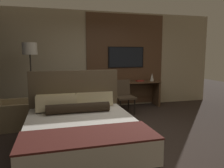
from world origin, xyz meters
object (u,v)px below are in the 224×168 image
at_px(vase_short, 104,77).
at_px(bed, 81,132).
at_px(tv, 126,57).
at_px(floor_lamp, 30,55).
at_px(desk_chair, 123,94).
at_px(book, 140,81).
at_px(desk, 128,90).
at_px(armchair_by_window, 10,115).
at_px(vase_tall, 152,77).

bearing_deg(vase_short, bed, -110.67).
distance_m(tv, floor_lamp, 2.76).
distance_m(desk_chair, book, 0.96).
bearing_deg(tv, desk, -90.00).
bearing_deg(floor_lamp, book, 10.20).
xyz_separation_m(armchair_by_window, book, (3.44, 1.07, 0.51)).
xyz_separation_m(bed, book, (2.12, 2.69, 0.44)).
relative_size(tv, floor_lamp, 0.60).
bearing_deg(desk_chair, vase_short, 111.97).
height_order(floor_lamp, book, floor_lamp).
relative_size(bed, armchair_by_window, 2.41).
bearing_deg(desk_chair, tv, 62.01).
xyz_separation_m(desk, vase_tall, (0.76, -0.04, 0.36)).
relative_size(tv, book, 4.84).
height_order(bed, desk, bed).
xyz_separation_m(tv, floor_lamp, (-2.65, -0.76, 0.07)).
height_order(desk_chair, armchair_by_window, desk_chair).
distance_m(tv, vase_tall, 0.99).
bearing_deg(desk_chair, desk, 55.67).
xyz_separation_m(tv, vase_tall, (0.76, -0.24, -0.60)).
xyz_separation_m(floor_lamp, book, (3.02, 0.54, -0.77)).
height_order(tv, armchair_by_window, tv).
distance_m(armchair_by_window, vase_short, 2.72).
distance_m(bed, floor_lamp, 2.62).
xyz_separation_m(tv, vase_short, (-0.70, -0.12, -0.58)).
bearing_deg(bed, armchair_by_window, 129.23).
relative_size(desk, vase_short, 6.96).
bearing_deg(armchair_by_window, vase_tall, -78.76).
xyz_separation_m(desk, floor_lamp, (-2.65, -0.57, 1.03)).
height_order(vase_tall, book, vase_tall).
relative_size(tv, desk_chair, 1.25).
bearing_deg(tv, vase_short, -170.63).
xyz_separation_m(tv, book, (0.37, -0.22, -0.70)).
distance_m(vase_tall, vase_short, 1.46).
distance_m(armchair_by_window, floor_lamp, 1.45).
relative_size(vase_tall, vase_short, 0.87).
relative_size(bed, vase_tall, 8.82).
height_order(tv, floor_lamp, floor_lamp).
bearing_deg(book, vase_tall, -2.45).
distance_m(desk, tv, 0.98).
xyz_separation_m(desk_chair, book, (0.72, 0.59, 0.25)).
relative_size(desk, desk_chair, 2.14).
bearing_deg(floor_lamp, vase_tall, 8.78).
bearing_deg(armchair_by_window, tv, -71.34).
distance_m(floor_lamp, vase_tall, 3.52).
relative_size(armchair_by_window, vase_short, 3.19).
height_order(bed, vase_short, bed).
xyz_separation_m(bed, desk, (1.75, 2.71, 0.18)).
height_order(floor_lamp, vase_tall, floor_lamp).
xyz_separation_m(desk, book, (0.37, -0.02, 0.26)).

